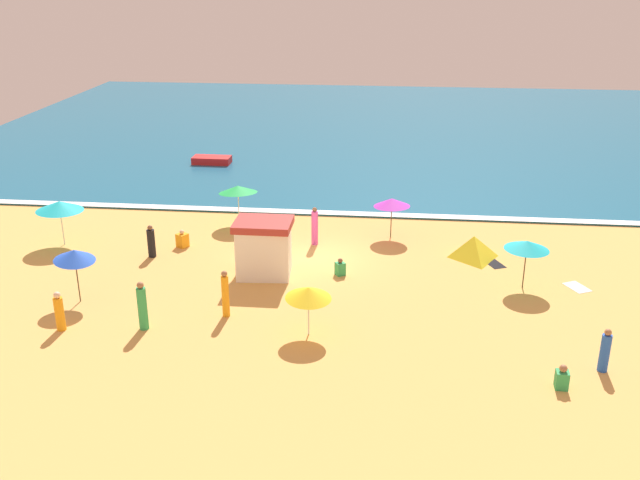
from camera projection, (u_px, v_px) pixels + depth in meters
name	position (u px, v px, depth m)	size (l,w,h in m)	color
ground_plane	(323.00, 259.00, 33.24)	(60.00, 60.00, 0.00)	#E0A856
ocean_water	(357.00, 129.00, 59.17)	(60.00, 44.00, 0.10)	#196084
wave_breaker_foam	(334.00, 213.00, 39.04)	(57.00, 0.70, 0.01)	white
lifeguard_cabana	(264.00, 248.00, 31.09)	(2.47, 1.97, 2.53)	white
beach_umbrella_0	(527.00, 245.00, 29.60)	(2.12, 2.12, 2.14)	#4C3823
beach_umbrella_1	(238.00, 189.00, 36.99)	(2.70, 2.72, 2.20)	silver
beach_umbrella_3	(59.00, 206.00, 34.23)	(3.08, 3.07, 2.26)	silver
beach_umbrella_4	(308.00, 293.00, 25.86)	(2.36, 2.36, 1.97)	silver
beach_umbrella_5	(392.00, 202.00, 35.20)	(2.57, 2.57, 2.08)	#4C3823
beach_umbrella_6	(74.00, 255.00, 28.31)	(2.25, 2.23, 2.36)	#4C3823
beach_tent	(473.00, 246.00, 33.30)	(2.11, 2.46, 1.03)	yellow
beachgoer_0	(151.00, 242.00, 33.22)	(0.49, 0.49, 1.57)	black
beachgoer_1	(605.00, 351.00, 23.85)	(0.43, 0.43, 1.58)	blue
beachgoer_2	(225.00, 294.00, 27.52)	(0.40, 0.40, 1.92)	orange
beachgoer_3	(315.00, 227.00, 34.64)	(0.35, 0.35, 1.91)	#D84CA5
beachgoer_4	(340.00, 268.00, 31.40)	(0.53, 0.53, 0.79)	green
beachgoer_5	(142.00, 307.00, 26.55)	(0.50, 0.50, 1.94)	green
beachgoer_6	(59.00, 312.00, 26.54)	(0.38, 0.38, 1.57)	orange
beachgoer_7	(182.00, 240.00, 34.51)	(0.65, 0.65, 0.88)	orange
beachgoer_8	(562.00, 378.00, 22.99)	(0.43, 0.43, 0.86)	green
beach_towel_0	(493.00, 263.00, 32.80)	(1.15, 1.56, 0.01)	black
beach_towel_1	(577.00, 287.00, 30.30)	(1.14, 1.33, 0.01)	white
small_boat_0	(212.00, 160.00, 48.60)	(2.59, 1.24, 0.48)	red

